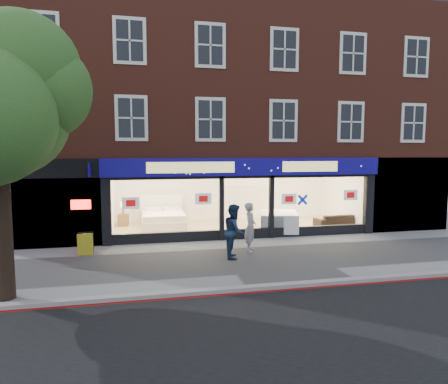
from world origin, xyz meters
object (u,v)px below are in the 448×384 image
object	(u,v)px
pedestrian_grey	(250,227)
pedestrian_blue	(234,231)
sofa	(336,220)
a_board	(86,244)
mattress_stack	(279,221)
display_bed	(163,219)

from	to	relation	value
pedestrian_grey	pedestrian_blue	bearing A→B (deg)	154.79
sofa	pedestrian_grey	bearing A→B (deg)	28.03
sofa	a_board	distance (m)	11.03
mattress_stack	pedestrian_blue	distance (m)	4.74
pedestrian_grey	pedestrian_blue	size ratio (longest dim) A/B	0.96
a_board	display_bed	bearing A→B (deg)	49.83
mattress_stack	pedestrian_grey	distance (m)	3.68
pedestrian_grey	pedestrian_blue	xyz separation A→B (m)	(-0.77, -0.75, 0.04)
mattress_stack	a_board	world-z (taller)	mattress_stack
display_bed	mattress_stack	distance (m)	5.27
sofa	pedestrian_blue	world-z (taller)	pedestrian_blue
mattress_stack	sofa	bearing A→B (deg)	4.87
a_board	pedestrian_blue	bearing A→B (deg)	-20.92
pedestrian_grey	pedestrian_blue	distance (m)	1.08
sofa	a_board	xyz separation A→B (m)	(-10.72, -2.59, 0.01)
display_bed	pedestrian_blue	world-z (taller)	pedestrian_blue
sofa	pedestrian_blue	size ratio (longest dim) A/B	1.08
a_board	pedestrian_blue	world-z (taller)	pedestrian_blue
pedestrian_grey	mattress_stack	bearing A→B (deg)	-15.38
mattress_stack	pedestrian_blue	bearing A→B (deg)	-128.14
pedestrian_blue	a_board	bearing A→B (deg)	88.39
pedestrian_blue	mattress_stack	bearing A→B (deg)	-24.29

